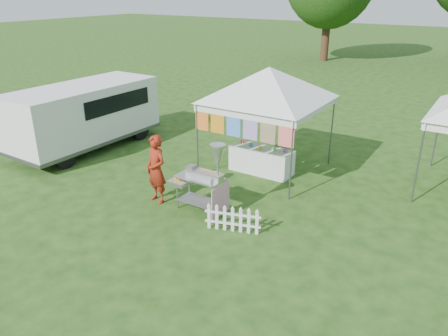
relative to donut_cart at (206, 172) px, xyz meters
The scene contains 7 objects.
ground 1.11m from the donut_cart, 98.90° to the right, with size 120.00×120.00×0.00m, color #1E4012.
canopy_main 3.67m from the donut_cart, 91.10° to the left, with size 4.24×4.24×3.45m.
donut_cart is the anchor object (origin of this frame).
vendor 1.39m from the donut_cart, behind, with size 0.63×0.41×1.73m, color maroon.
cargo_van 6.22m from the donut_cart, 163.77° to the left, with size 2.09×5.05×2.09m.
picket_fence 1.30m from the donut_cart, 22.86° to the right, with size 1.21×0.41×0.56m.
display_table 2.95m from the donut_cart, 91.40° to the left, with size 1.80×0.70×0.73m, color white.
Camera 1 is at (5.41, -7.17, 5.01)m, focal length 35.00 mm.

